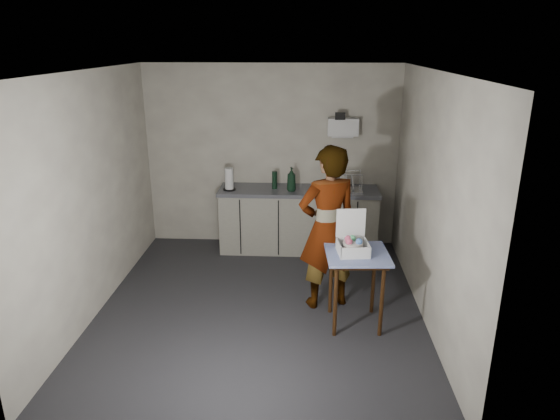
# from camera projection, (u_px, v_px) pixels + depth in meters

# --- Properties ---
(ground) EXTENTS (4.00, 4.00, 0.00)m
(ground) POSITION_uv_depth(u_px,v_px,m) (260.00, 307.00, 5.69)
(ground) COLOR #27262B
(ground) RESTS_ON ground
(wall_back) EXTENTS (3.60, 0.02, 2.60)m
(wall_back) POSITION_uv_depth(u_px,v_px,m) (272.00, 157.00, 7.15)
(wall_back) COLOR #B2A89B
(wall_back) RESTS_ON ground
(wall_right) EXTENTS (0.02, 4.00, 2.60)m
(wall_right) POSITION_uv_depth(u_px,v_px,m) (430.00, 201.00, 5.18)
(wall_right) COLOR #B2A89B
(wall_right) RESTS_ON ground
(wall_left) EXTENTS (0.02, 4.00, 2.60)m
(wall_left) POSITION_uv_depth(u_px,v_px,m) (93.00, 196.00, 5.36)
(wall_left) COLOR #B2A89B
(wall_left) RESTS_ON ground
(ceiling) EXTENTS (3.60, 4.00, 0.01)m
(ceiling) POSITION_uv_depth(u_px,v_px,m) (257.00, 71.00, 4.86)
(ceiling) COLOR silver
(ceiling) RESTS_ON wall_back
(kitchen_counter) EXTENTS (2.24, 0.62, 0.91)m
(kitchen_counter) POSITION_uv_depth(u_px,v_px,m) (298.00, 221.00, 7.14)
(kitchen_counter) COLOR black
(kitchen_counter) RESTS_ON ground
(wall_shelf) EXTENTS (0.42, 0.18, 0.37)m
(wall_shelf) POSITION_uv_depth(u_px,v_px,m) (343.00, 127.00, 6.89)
(wall_shelf) COLOR white
(wall_shelf) RESTS_ON ground
(side_table) EXTENTS (0.67, 0.67, 0.82)m
(side_table) POSITION_uv_depth(u_px,v_px,m) (357.00, 262.00, 5.13)
(side_table) COLOR #3C200D
(side_table) RESTS_ON ground
(standing_man) EXTENTS (0.79, 0.66, 1.86)m
(standing_man) POSITION_uv_depth(u_px,v_px,m) (328.00, 228.00, 5.47)
(standing_man) COLOR #B2A593
(standing_man) RESTS_ON ground
(soap_bottle) EXTENTS (0.16, 0.16, 0.33)m
(soap_bottle) POSITION_uv_depth(u_px,v_px,m) (291.00, 179.00, 6.85)
(soap_bottle) COLOR black
(soap_bottle) RESTS_ON kitchen_counter
(soda_can) EXTENTS (0.07, 0.07, 0.12)m
(soda_can) POSITION_uv_depth(u_px,v_px,m) (293.00, 184.00, 7.02)
(soda_can) COLOR #B41812
(soda_can) RESTS_ON kitchen_counter
(dark_bottle) EXTENTS (0.07, 0.07, 0.25)m
(dark_bottle) POSITION_uv_depth(u_px,v_px,m) (275.00, 180.00, 6.96)
(dark_bottle) COLOR black
(dark_bottle) RESTS_ON kitchen_counter
(paper_towel) EXTENTS (0.17, 0.17, 0.31)m
(paper_towel) POSITION_uv_depth(u_px,v_px,m) (229.00, 180.00, 6.90)
(paper_towel) COLOR black
(paper_towel) RESTS_ON kitchen_counter
(dish_rack) EXTENTS (0.39, 0.29, 0.27)m
(dish_rack) POSITION_uv_depth(u_px,v_px,m) (347.00, 186.00, 6.88)
(dish_rack) COLOR silver
(dish_rack) RESTS_ON kitchen_counter
(bakery_box) EXTENTS (0.34, 0.35, 0.43)m
(bakery_box) POSITION_uv_depth(u_px,v_px,m) (353.00, 244.00, 5.07)
(bakery_box) COLOR white
(bakery_box) RESTS_ON side_table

